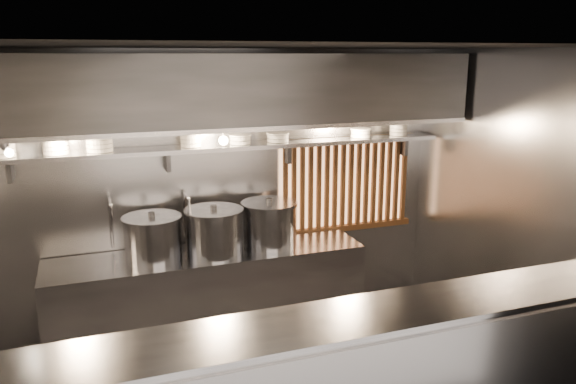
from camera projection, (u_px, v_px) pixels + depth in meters
ceiling at (274, 46)px, 3.97m from camera, size 4.50×4.50×0.00m
wall_back at (228, 191)px, 5.67m from camera, size 4.50×0.00×4.50m
wall_right at (512, 208)px, 5.05m from camera, size 0.00×3.00×3.00m
cooking_bench at (209, 296)px, 5.46m from camera, size 3.00×0.70×0.90m
bowl_shelf at (231, 147)px, 5.39m from camera, size 4.40×0.34×0.04m
exhaust_hood at (236, 91)px, 5.06m from camera, size 4.40×0.81×0.65m
wood_screen at (346, 184)px, 6.07m from camera, size 1.56×0.09×1.04m
faucet_left at (110, 214)px, 5.19m from camera, size 0.04×0.30×0.50m
faucet_right at (186, 207)px, 5.42m from camera, size 0.04×0.30×0.50m
heat_lamp at (5, 145)px, 4.29m from camera, size 0.25×0.35×0.20m
pendant_bulb at (224, 140)px, 5.23m from camera, size 0.09×0.09×0.19m
stock_pot_left at (153, 237)px, 5.16m from camera, size 0.66×0.66×0.45m
stock_pot_mid at (214, 231)px, 5.28m from camera, size 0.70×0.70×0.48m
stock_pot_right at (269, 223)px, 5.54m from camera, size 0.65×0.65×0.48m
bowl_stack_0 at (1, 149)px, 4.71m from camera, size 0.25×0.25×0.13m
bowl_stack_1 at (56, 144)px, 4.85m from camera, size 0.23×0.23×0.17m
bowl_stack_2 at (100, 144)px, 4.98m from camera, size 0.24×0.24×0.13m
bowl_stack_3 at (191, 140)px, 5.25m from camera, size 0.21×0.21×0.13m
bowl_stack_4 at (240, 139)px, 5.41m from camera, size 0.22×0.22×0.09m
bowl_stack_5 at (278, 137)px, 5.54m from camera, size 0.23×0.23×0.09m
bowl_stack_6 at (361, 133)px, 5.84m from camera, size 0.22×0.22×0.09m
bowl_stack_7 at (399, 127)px, 5.98m from camera, size 0.20×0.20×0.17m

